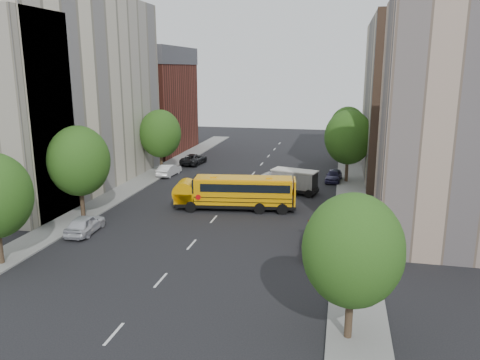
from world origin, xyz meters
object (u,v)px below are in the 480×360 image
(street_tree_1, at_px, (79,161))
(parked_car_1, at_px, (169,170))
(street_tree_5, at_px, (348,127))
(street_tree_4, at_px, (348,137))
(parked_car_2, at_px, (194,159))
(street_tree_2, at_px, (160,134))
(safari_truck, at_px, (290,181))
(parked_car_0, at_px, (85,224))
(street_tree_3, at_px, (353,251))
(parked_car_3, at_px, (320,242))
(parked_car_4, at_px, (334,176))
(school_bus, at_px, (235,191))

(street_tree_1, bearing_deg, parked_car_1, 85.24)
(street_tree_1, height_order, street_tree_5, street_tree_1)
(street_tree_4, bearing_deg, parked_car_2, 163.23)
(street_tree_2, bearing_deg, safari_truck, -19.96)
(street_tree_5, bearing_deg, safari_truck, -107.43)
(street_tree_1, distance_m, street_tree_2, 18.00)
(parked_car_0, bearing_deg, street_tree_5, -125.09)
(parked_car_2, bearing_deg, street_tree_4, 167.88)
(safari_truck, bearing_deg, street_tree_1, -128.12)
(street_tree_3, relative_size, parked_car_3, 1.33)
(street_tree_4, relative_size, street_tree_5, 1.08)
(street_tree_4, xyz_separation_m, safari_truck, (-5.63, -5.95, -3.79))
(parked_car_2, height_order, parked_car_4, parked_car_2)
(street_tree_3, relative_size, school_bus, 0.64)
(street_tree_1, bearing_deg, parked_car_3, -10.13)
(safari_truck, xyz_separation_m, parked_car_2, (-14.17, 11.91, -0.59))
(parked_car_0, bearing_deg, safari_truck, -136.91)
(safari_truck, height_order, parked_car_2, safari_truck)
(street_tree_1, xyz_separation_m, street_tree_3, (22.00, -14.00, -0.50))
(street_tree_2, distance_m, parked_car_2, 7.58)
(street_tree_3, height_order, parked_car_2, street_tree_3)
(street_tree_5, xyz_separation_m, parked_car_2, (-19.80, -6.03, -4.00))
(street_tree_3, xyz_separation_m, parked_car_3, (-1.84, 10.40, -3.68))
(parked_car_0, xyz_separation_m, parked_car_4, (18.40, 21.41, -0.05))
(parked_car_4, bearing_deg, safari_truck, -120.53)
(street_tree_3, bearing_deg, street_tree_1, 147.53)
(street_tree_2, xyz_separation_m, street_tree_4, (22.00, 0.00, 0.25))
(street_tree_5, xyz_separation_m, parked_car_0, (-19.80, -33.42, -3.97))
(school_bus, xyz_separation_m, parked_car_3, (8.06, -8.81, -0.92))
(street_tree_1, distance_m, parked_car_1, 17.42)
(street_tree_3, distance_m, parked_car_2, 42.98)
(parked_car_3, bearing_deg, parked_car_1, 130.00)
(street_tree_1, distance_m, school_bus, 13.56)
(school_bus, height_order, parked_car_4, school_bus)
(street_tree_1, height_order, street_tree_2, street_tree_1)
(street_tree_1, xyz_separation_m, school_bus, (12.09, 5.21, -3.25))
(street_tree_4, xyz_separation_m, street_tree_5, (-0.00, 12.00, -0.37))
(street_tree_2, relative_size, street_tree_5, 1.03)
(parked_car_3, bearing_deg, parked_car_4, 86.26)
(street_tree_3, bearing_deg, street_tree_5, 90.00)
(street_tree_5, distance_m, parked_car_3, 33.88)
(street_tree_3, xyz_separation_m, street_tree_4, (0.00, 32.00, 0.62))
(parked_car_4, bearing_deg, parked_car_2, 166.99)
(school_bus, bearing_deg, street_tree_1, -164.61)
(parked_car_4, bearing_deg, parked_car_0, -125.67)
(safari_truck, xyz_separation_m, parked_car_1, (-14.97, 4.78, -0.59))
(parked_car_2, bearing_deg, street_tree_1, 89.40)
(parked_car_2, height_order, parked_car_3, parked_car_3)
(parked_car_4, bearing_deg, parked_car_3, -86.17)
(safari_truck, height_order, parked_car_1, safari_truck)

